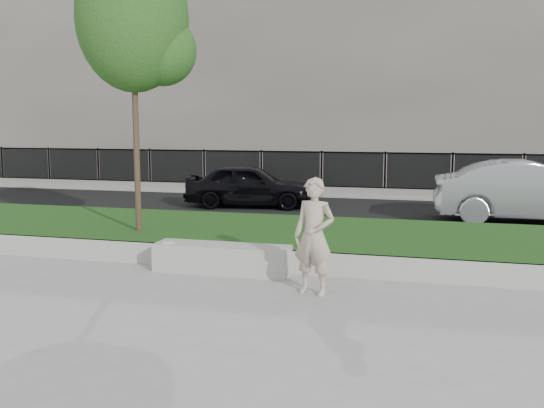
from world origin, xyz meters
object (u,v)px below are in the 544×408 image
(man, at_px, (314,236))
(car_silver, at_px, (532,192))
(car_dark, at_px, (249,185))
(stone_bench, at_px, (222,258))
(book, at_px, (168,242))
(young_tree, at_px, (137,24))

(man, xyz_separation_m, car_silver, (4.11, 7.68, -0.05))
(man, xyz_separation_m, car_dark, (-3.73, 8.66, -0.19))
(stone_bench, height_order, book, book)
(book, relative_size, car_silver, 0.04)
(stone_bench, height_order, young_tree, young_tree)
(young_tree, bearing_deg, book, -50.18)
(car_dark, bearing_deg, car_silver, -105.28)
(book, bearing_deg, car_dark, 68.96)
(car_silver, bearing_deg, stone_bench, 136.78)
(stone_bench, height_order, car_dark, car_dark)
(book, xyz_separation_m, car_dark, (-0.97, 7.88, 0.20))
(stone_bench, xyz_separation_m, book, (-0.96, -0.11, 0.26))
(book, height_order, car_silver, car_silver)
(young_tree, relative_size, car_dark, 1.46)
(stone_bench, relative_size, man, 1.35)
(man, relative_size, car_dark, 0.46)
(book, relative_size, young_tree, 0.04)
(young_tree, bearing_deg, stone_bench, -32.10)
(stone_bench, xyz_separation_m, car_silver, (5.90, 6.79, 0.59))
(man, bearing_deg, car_silver, 75.13)
(man, bearing_deg, young_tree, 163.67)
(car_dark, bearing_deg, man, -164.89)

